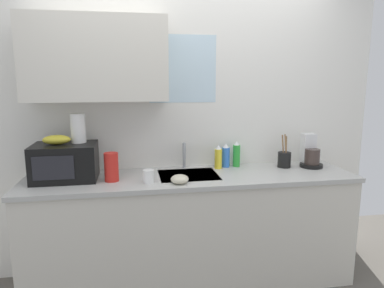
% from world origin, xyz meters
% --- Properties ---
extents(kitchen_wall_assembly, '(3.34, 0.42, 2.50)m').
position_xyz_m(kitchen_wall_assembly, '(-0.14, 0.31, 1.36)').
color(kitchen_wall_assembly, white).
rests_on(kitchen_wall_assembly, ground).
extents(counter_unit, '(2.57, 0.63, 0.90)m').
position_xyz_m(counter_unit, '(-0.00, 0.00, 0.46)').
color(counter_unit, silver).
rests_on(counter_unit, ground).
extents(sink_faucet, '(0.03, 0.03, 0.22)m').
position_xyz_m(sink_faucet, '(-0.03, 0.24, 1.01)').
color(sink_faucet, '#B2B5BA').
rests_on(sink_faucet, counter_unit).
extents(microwave, '(0.46, 0.35, 0.27)m').
position_xyz_m(microwave, '(-0.95, 0.05, 1.04)').
color(microwave, black).
rests_on(microwave, counter_unit).
extents(banana_bunch, '(0.20, 0.11, 0.07)m').
position_xyz_m(banana_bunch, '(-1.00, 0.05, 1.20)').
color(banana_bunch, gold).
rests_on(banana_bunch, microwave).
extents(paper_towel_roll, '(0.11, 0.11, 0.22)m').
position_xyz_m(paper_towel_roll, '(-0.85, 0.10, 1.28)').
color(paper_towel_roll, white).
rests_on(paper_towel_roll, microwave).
extents(coffee_maker, '(0.19, 0.21, 0.28)m').
position_xyz_m(coffee_maker, '(1.05, 0.11, 1.00)').
color(coffee_maker, black).
rests_on(coffee_maker, counter_unit).
extents(dish_soap_bottle_yellow, '(0.06, 0.06, 0.20)m').
position_xyz_m(dish_soap_bottle_yellow, '(0.25, 0.17, 0.99)').
color(dish_soap_bottle_yellow, yellow).
rests_on(dish_soap_bottle_yellow, counter_unit).
extents(dish_soap_bottle_blue, '(0.07, 0.07, 0.20)m').
position_xyz_m(dish_soap_bottle_blue, '(0.33, 0.22, 0.99)').
color(dish_soap_bottle_blue, blue).
rests_on(dish_soap_bottle_blue, counter_unit).
extents(dish_soap_bottle_green, '(0.06, 0.06, 0.22)m').
position_xyz_m(dish_soap_bottle_green, '(0.43, 0.22, 1.00)').
color(dish_soap_bottle_green, green).
rests_on(dish_soap_bottle_green, counter_unit).
extents(cereal_canister, '(0.10, 0.10, 0.21)m').
position_xyz_m(cereal_canister, '(-0.61, -0.05, 1.01)').
color(cereal_canister, red).
rests_on(cereal_canister, counter_unit).
extents(mug_white, '(0.08, 0.08, 0.09)m').
position_xyz_m(mug_white, '(-0.35, -0.14, 0.95)').
color(mug_white, white).
rests_on(mug_white, counter_unit).
extents(utensil_crock, '(0.11, 0.11, 0.29)m').
position_xyz_m(utensil_crock, '(0.82, 0.12, 0.97)').
color(utensil_crock, black).
rests_on(utensil_crock, counter_unit).
extents(small_bowl, '(0.13, 0.13, 0.06)m').
position_xyz_m(small_bowl, '(-0.13, -0.20, 0.93)').
color(small_bowl, beige).
rests_on(small_bowl, counter_unit).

